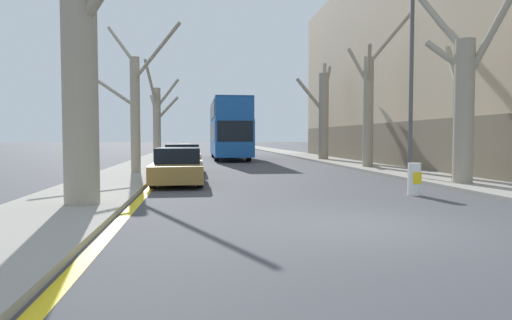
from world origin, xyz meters
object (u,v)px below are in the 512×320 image
(street_tree_right_2, at_px, (323,112))
(double_decker_bus, at_px, (229,127))
(street_tree_left_1, at_px, (134,105))
(parked_car_1, at_px, (183,159))
(street_tree_right_0, at_px, (463,97))
(lamp_post, at_px, (410,50))
(traffic_bollard, at_px, (414,179))
(parked_car_0, at_px, (178,167))
(street_tree_right_1, at_px, (369,105))
(street_tree_left_0, at_px, (80,44))
(street_tree_left_2, at_px, (157,120))

(street_tree_right_2, height_order, double_decker_bus, street_tree_right_2)
(street_tree_left_1, xyz_separation_m, parked_car_1, (2.06, 1.29, -2.44))
(street_tree_right_0, height_order, lamp_post, lamp_post)
(traffic_bollard, bearing_deg, parked_car_0, 149.15)
(street_tree_right_0, distance_m, traffic_bollard, 4.41)
(street_tree_right_2, bearing_deg, street_tree_left_1, -135.62)
(street_tree_left_1, relative_size, street_tree_right_1, 0.90)
(street_tree_left_0, xyz_separation_m, parked_car_1, (1.95, 10.85, -3.15))
(parked_car_0, distance_m, parked_car_1, 5.24)
(street_tree_left_1, xyz_separation_m, parked_car_0, (2.06, -3.95, -2.46))
(street_tree_left_1, height_order, parked_car_1, street_tree_left_1)
(street_tree_left_0, bearing_deg, street_tree_right_1, 46.49)
(street_tree_left_2, relative_size, street_tree_right_1, 0.84)
(street_tree_left_2, distance_m, lamp_post, 17.72)
(street_tree_left_0, height_order, parked_car_1, street_tree_left_0)
(street_tree_left_2, xyz_separation_m, traffic_bollard, (8.83, -18.53, -2.39))
(street_tree_left_2, relative_size, lamp_post, 0.71)
(street_tree_left_0, relative_size, street_tree_right_0, 1.18)
(street_tree_left_0, height_order, street_tree_right_0, street_tree_left_0)
(traffic_bollard, bearing_deg, street_tree_right_2, 81.94)
(street_tree_left_0, bearing_deg, street_tree_left_2, 89.96)
(street_tree_left_2, bearing_deg, parked_car_0, -82.35)
(street_tree_left_2, height_order, parked_car_1, street_tree_left_2)
(street_tree_left_0, bearing_deg, street_tree_left_1, 90.68)
(double_decker_bus, bearing_deg, parked_car_1, -103.29)
(street_tree_left_0, xyz_separation_m, street_tree_left_2, (0.01, 20.02, -0.94))
(street_tree_right_1, xyz_separation_m, parked_car_1, (-9.68, -1.41, -2.71))
(street_tree_left_0, relative_size, traffic_bollard, 9.15)
(lamp_post, distance_m, traffic_bollard, 6.99)
(lamp_post, bearing_deg, parked_car_1, 152.98)
(street_tree_right_0, bearing_deg, street_tree_left_1, 153.55)
(street_tree_right_1, xyz_separation_m, street_tree_right_2, (-0.02, 8.79, 0.12))
(street_tree_left_0, distance_m, street_tree_left_2, 20.04)
(street_tree_right_1, bearing_deg, traffic_bollard, -104.51)
(street_tree_left_0, xyz_separation_m, street_tree_right_2, (11.62, 21.04, -0.33))
(street_tree_left_1, xyz_separation_m, street_tree_right_1, (11.75, 2.70, 0.27))
(street_tree_left_0, distance_m, street_tree_left_1, 9.59)
(street_tree_left_1, bearing_deg, parked_car_0, -62.42)
(street_tree_right_2, distance_m, parked_car_0, 18.43)
(street_tree_right_0, bearing_deg, street_tree_left_0, -162.34)
(parked_car_0, bearing_deg, traffic_bollard, -30.85)
(street_tree_left_2, distance_m, double_decker_bus, 6.46)
(street_tree_left_2, height_order, street_tree_right_0, street_tree_right_0)
(street_tree_right_2, bearing_deg, parked_car_1, -133.49)
(street_tree_right_1, bearing_deg, parked_car_0, -145.53)
(parked_car_1, bearing_deg, street_tree_left_0, -100.19)
(traffic_bollard, bearing_deg, street_tree_right_1, 75.49)
(lamp_post, relative_size, traffic_bollard, 9.97)
(street_tree_left_1, xyz_separation_m, street_tree_left_2, (0.13, 10.46, -0.23))
(street_tree_left_2, bearing_deg, lamp_post, -51.52)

